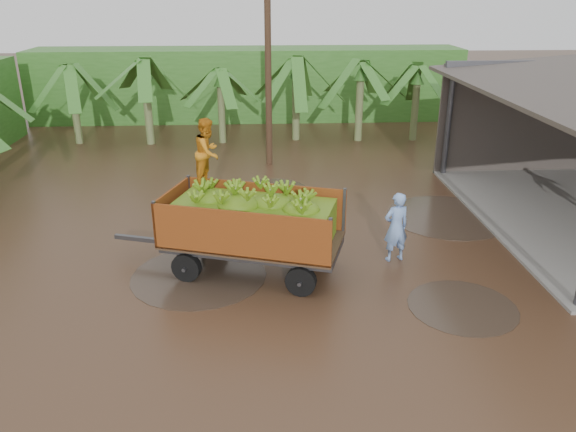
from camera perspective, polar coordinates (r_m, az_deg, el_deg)
The scene contains 6 objects.
ground at distance 15.37m, azimuth 2.96°, elevation -2.64°, with size 100.00×100.00×0.00m, color black.
hedge_north at distance 30.23m, azimuth -4.08°, elevation 13.25°, with size 22.00×3.00×3.60m, color #2D661E.
banana_trailer at distance 13.35m, azimuth -3.75°, elevation -0.57°, with size 5.86×3.18×3.60m.
man_blue at distance 14.25m, azimuth 10.92°, elevation -1.10°, with size 0.66×0.43×1.81m, color #779CDA.
utility_pole at distance 21.44m, azimuth -2.03°, elevation 15.56°, with size 1.20×0.24×7.86m.
banana_plants at distance 21.60m, azimuth -13.01°, elevation 9.18°, with size 24.49×19.91×3.92m.
Camera 1 is at (-1.56, -13.87, 6.42)m, focal length 35.00 mm.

